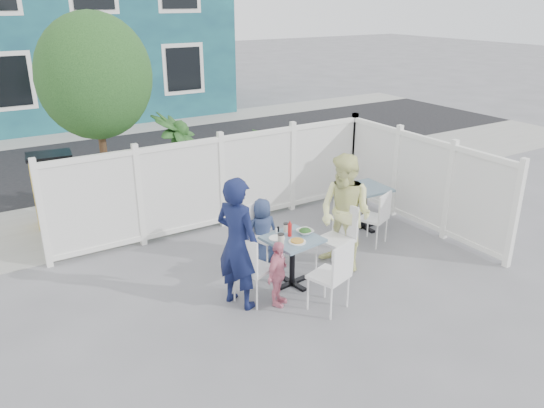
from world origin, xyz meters
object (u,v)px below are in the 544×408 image
chair_left (249,264)px  woman (345,213)px  utility_cabinet (54,191)px  spare_table (365,196)px  chair_back (262,229)px  toddler (278,274)px  main_table (292,249)px  boy (262,231)px  chair_near (335,271)px  man (238,243)px  chair_right (339,232)px

chair_left → woman: woman is taller
utility_cabinet → spare_table: bearing=-26.0°
spare_table → woman: 1.57m
chair_back → utility_cabinet: bearing=-71.1°
toddler → main_table: bearing=2.4°
chair_left → boy: 1.15m
main_table → woman: woman is taller
main_table → chair_near: chair_near is taller
utility_cabinet → man: man is taller
chair_right → main_table: bearing=81.2°
chair_near → boy: (-0.08, 1.63, -0.06)m
chair_near → boy: boy is taller
chair_back → boy: size_ratio=0.95×
chair_near → toddler: (-0.52, 0.50, -0.12)m
woman → chair_left: bearing=-100.6°
utility_cabinet → chair_right: (3.18, -3.91, -0.04)m
chair_left → boy: bearing=118.5°
toddler → chair_left: bearing=106.5°
boy → toddler: (-0.44, -1.13, -0.06)m
chair_right → woman: (0.08, -0.01, 0.28)m
main_table → chair_left: chair_left is taller
chair_left → chair_near: (0.81, -0.73, 0.01)m
chair_right → utility_cabinet: bearing=27.6°
man → toddler: bearing=-146.7°
chair_right → chair_back: (-0.87, 0.72, -0.02)m
woman → chair_back: bearing=-142.8°
chair_right → chair_left: bearing=83.6°
utility_cabinet → spare_table: 5.38m
chair_back → toddler: size_ratio=1.08×
main_table → man: size_ratio=0.44×
main_table → spare_table: bearing=24.4°
man → woman: (1.79, 0.08, -0.01)m
man → woman: bearing=-109.9°
main_table → spare_table: (2.15, 0.97, 0.03)m
toddler → woman: bearing=-19.4°
chair_right → woman: bearing=-109.1°
utility_cabinet → chair_near: (2.40, -4.78, -0.05)m
chair_left → chair_back: 1.12m
spare_table → chair_near: 2.75m
main_table → chair_near: (0.07, -0.83, 0.01)m
boy → chair_right: bearing=143.2°
chair_right → woman: 0.29m
main_table → spare_table: size_ratio=1.02×
utility_cabinet → chair_near: utility_cabinet is taller
utility_cabinet → chair_right: bearing=-43.4°
chair_back → man: 1.21m
utility_cabinet → man: 4.27m
utility_cabinet → chair_back: 3.93m
main_table → woman: (0.93, 0.03, 0.31)m
main_table → utility_cabinet: bearing=120.5°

